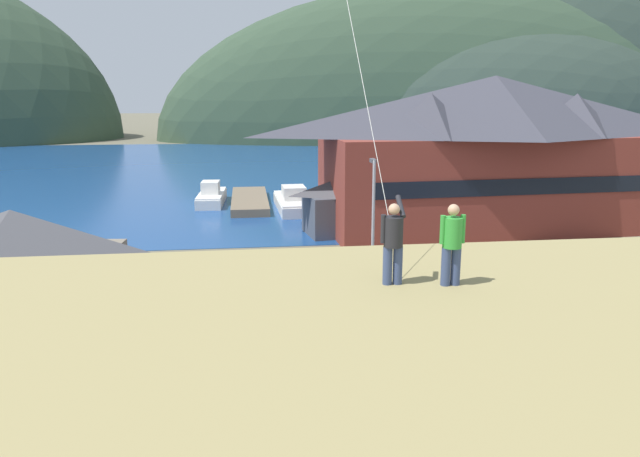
{
  "coord_description": "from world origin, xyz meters",
  "views": [
    {
      "loc": [
        -4.7,
        -19.69,
        9.84
      ],
      "look_at": [
        -1.06,
        9.0,
        3.24
      ],
      "focal_mm": 33.22,
      "sensor_mm": 36.0,
      "label": 1
    }
  ],
  "objects_px": {
    "parked_car_front_row_end": "(556,332)",
    "person_companion": "(452,242)",
    "parked_car_back_row_left": "(477,286)",
    "parked_car_lone_by_shed": "(255,338)",
    "wharf_dock": "(250,201)",
    "parked_car_corner_spot": "(252,292)",
    "parked_car_front_row_red": "(406,323)",
    "person_kite_flyer": "(393,241)",
    "moored_boat_wharfside": "(211,196)",
    "moored_boat_outer_mooring": "(293,202)",
    "parked_car_mid_row_far": "(118,348)",
    "parked_car_front_row_silver": "(640,275)",
    "parked_car_mid_row_near": "(353,278)",
    "storage_shed_waterside": "(345,204)",
    "storage_shed_near_lot": "(17,276)",
    "parking_light_pole": "(373,210)",
    "harbor_lodge": "(492,149)"
  },
  "relations": [
    {
      "from": "parked_car_front_row_end",
      "to": "person_kite_flyer",
      "type": "bearing_deg",
      "value": -137.0
    },
    {
      "from": "parked_car_front_row_silver",
      "to": "parking_light_pole",
      "type": "relative_size",
      "value": 0.68
    },
    {
      "from": "parked_car_front_row_end",
      "to": "person_kite_flyer",
      "type": "relative_size",
      "value": 2.32
    },
    {
      "from": "parked_car_front_row_red",
      "to": "parking_light_pole",
      "type": "relative_size",
      "value": 0.66
    },
    {
      "from": "parked_car_back_row_left",
      "to": "parked_car_lone_by_shed",
      "type": "xyz_separation_m",
      "value": [
        -10.43,
        -4.8,
        0.0
      ]
    },
    {
      "from": "parked_car_front_row_silver",
      "to": "parked_car_mid_row_far",
      "type": "bearing_deg",
      "value": -166.71
    },
    {
      "from": "parked_car_corner_spot",
      "to": "parked_car_mid_row_far",
      "type": "relative_size",
      "value": 1.01
    },
    {
      "from": "harbor_lodge",
      "to": "parked_car_front_row_silver",
      "type": "xyz_separation_m",
      "value": [
        1.3,
        -15.69,
        -4.84
      ]
    },
    {
      "from": "parked_car_back_row_left",
      "to": "parked_car_front_row_red",
      "type": "distance_m",
      "value": 6.07
    },
    {
      "from": "parked_car_front_row_end",
      "to": "moored_boat_outer_mooring",
      "type": "bearing_deg",
      "value": 103.72
    },
    {
      "from": "parked_car_back_row_left",
      "to": "parked_car_lone_by_shed",
      "type": "relative_size",
      "value": 0.99
    },
    {
      "from": "storage_shed_near_lot",
      "to": "moored_boat_outer_mooring",
      "type": "bearing_deg",
      "value": 63.96
    },
    {
      "from": "storage_shed_near_lot",
      "to": "parking_light_pole",
      "type": "xyz_separation_m",
      "value": [
        15.69,
        6.7,
        0.97
      ]
    },
    {
      "from": "moored_boat_wharfside",
      "to": "parked_car_back_row_left",
      "type": "bearing_deg",
      "value": -64.45
    },
    {
      "from": "moored_boat_wharfside",
      "to": "parked_car_corner_spot",
      "type": "bearing_deg",
      "value": -83.37
    },
    {
      "from": "moored_boat_wharfside",
      "to": "parked_car_front_row_red",
      "type": "relative_size",
      "value": 1.66
    },
    {
      "from": "storage_shed_near_lot",
      "to": "moored_boat_wharfside",
      "type": "height_order",
      "value": "storage_shed_near_lot"
    },
    {
      "from": "parked_car_mid_row_near",
      "to": "person_kite_flyer",
      "type": "height_order",
      "value": "person_kite_flyer"
    },
    {
      "from": "parked_car_mid_row_near",
      "to": "person_companion",
      "type": "distance_m",
      "value": 16.65
    },
    {
      "from": "moored_boat_wharfside",
      "to": "moored_boat_outer_mooring",
      "type": "relative_size",
      "value": 0.82
    },
    {
      "from": "wharf_dock",
      "to": "parked_car_front_row_red",
      "type": "distance_m",
      "value": 32.65
    },
    {
      "from": "parked_car_front_row_silver",
      "to": "person_kite_flyer",
      "type": "height_order",
      "value": "person_kite_flyer"
    },
    {
      "from": "storage_shed_near_lot",
      "to": "parked_car_mid_row_far",
      "type": "height_order",
      "value": "storage_shed_near_lot"
    },
    {
      "from": "parked_car_front_row_red",
      "to": "person_kite_flyer",
      "type": "height_order",
      "value": "person_kite_flyer"
    },
    {
      "from": "parked_car_front_row_silver",
      "to": "person_companion",
      "type": "bearing_deg",
      "value": -136.46
    },
    {
      "from": "parked_car_mid_row_far",
      "to": "parking_light_pole",
      "type": "distance_m",
      "value": 15.42
    },
    {
      "from": "storage_shed_near_lot",
      "to": "parked_car_mid_row_near",
      "type": "relative_size",
      "value": 1.91
    },
    {
      "from": "wharf_dock",
      "to": "parked_car_corner_spot",
      "type": "xyz_separation_m",
      "value": [
        -0.16,
        -27.65,
        0.71
      ]
    },
    {
      "from": "person_companion",
      "to": "parked_car_lone_by_shed",
      "type": "bearing_deg",
      "value": 114.51
    },
    {
      "from": "moored_boat_outer_mooring",
      "to": "parked_car_front_row_silver",
      "type": "bearing_deg",
      "value": -58.05
    },
    {
      "from": "storage_shed_waterside",
      "to": "parked_car_mid_row_near",
      "type": "relative_size",
      "value": 1.5
    },
    {
      "from": "parked_car_front_row_end",
      "to": "parked_car_mid_row_far",
      "type": "xyz_separation_m",
      "value": [
        -16.13,
        0.52,
        0.0
      ]
    },
    {
      "from": "parked_car_front_row_end",
      "to": "person_companion",
      "type": "distance_m",
      "value": 12.32
    },
    {
      "from": "parked_car_front_row_silver",
      "to": "parked_car_mid_row_near",
      "type": "xyz_separation_m",
      "value": [
        -14.2,
        1.32,
        0.0
      ]
    },
    {
      "from": "harbor_lodge",
      "to": "person_kite_flyer",
      "type": "distance_m",
      "value": 33.31
    },
    {
      "from": "parked_car_front_row_red",
      "to": "parked_car_corner_spot",
      "type": "bearing_deg",
      "value": 142.96
    },
    {
      "from": "harbor_lodge",
      "to": "parked_car_mid_row_far",
      "type": "xyz_separation_m",
      "value": [
        -22.6,
        -21.34,
        -4.84
      ]
    },
    {
      "from": "storage_shed_near_lot",
      "to": "wharf_dock",
      "type": "xyz_separation_m",
      "value": [
        9.32,
        29.75,
        -2.51
      ]
    },
    {
      "from": "wharf_dock",
      "to": "parked_car_front_row_silver",
      "type": "distance_m",
      "value": 33.42
    },
    {
      "from": "parked_car_front_row_red",
      "to": "person_companion",
      "type": "distance_m",
      "value": 11.41
    },
    {
      "from": "parked_car_mid_row_far",
      "to": "parked_car_front_row_red",
      "type": "xyz_separation_m",
      "value": [
        10.71,
        1.04,
        0.0
      ]
    },
    {
      "from": "storage_shed_waterside",
      "to": "parking_light_pole",
      "type": "distance_m",
      "value": 10.85
    },
    {
      "from": "parked_car_back_row_left",
      "to": "person_kite_flyer",
      "type": "xyz_separation_m",
      "value": [
        -7.55,
        -13.51,
        5.77
      ]
    },
    {
      "from": "moored_boat_outer_mooring",
      "to": "parked_car_corner_spot",
      "type": "distance_m",
      "value": 24.88
    },
    {
      "from": "parked_car_corner_spot",
      "to": "parked_car_back_row_left",
      "type": "bearing_deg",
      "value": -2.29
    },
    {
      "from": "moored_boat_wharfside",
      "to": "person_companion",
      "type": "xyz_separation_m",
      "value": [
        7.38,
        -42.45,
        6.1
      ]
    },
    {
      "from": "parked_car_corner_spot",
      "to": "parked_car_front_row_red",
      "type": "xyz_separation_m",
      "value": [
        5.93,
        -4.48,
        0.0
      ]
    },
    {
      "from": "person_kite_flyer",
      "to": "parked_car_lone_by_shed",
      "type": "bearing_deg",
      "value": 108.26
    },
    {
      "from": "moored_boat_outer_mooring",
      "to": "parked_car_mid_row_near",
      "type": "bearing_deg",
      "value": -87.42
    },
    {
      "from": "wharf_dock",
      "to": "moored_boat_outer_mooring",
      "type": "bearing_deg",
      "value": -39.56
    }
  ]
}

